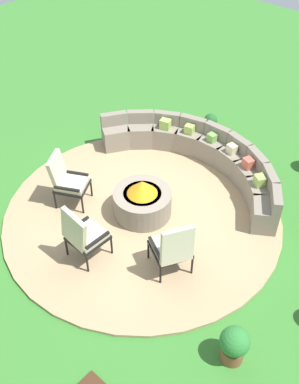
% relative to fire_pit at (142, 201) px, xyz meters
% --- Properties ---
extents(ground_plane, '(24.00, 24.00, 0.00)m').
position_rel_fire_pit_xyz_m(ground_plane, '(0.00, 0.00, -0.37)').
color(ground_plane, '#387A2D').
extents(patio_circle, '(5.28, 5.28, 0.06)m').
position_rel_fire_pit_xyz_m(patio_circle, '(0.00, 0.00, -0.34)').
color(patio_circle, tan).
rests_on(patio_circle, ground_plane).
extents(fire_pit, '(1.10, 1.10, 0.78)m').
position_rel_fire_pit_xyz_m(fire_pit, '(0.00, 0.00, 0.00)').
color(fire_pit, gray).
rests_on(fire_pit, patio_circle).
extents(curved_stone_bench, '(4.48, 1.65, 0.78)m').
position_rel_fire_pit_xyz_m(curved_stone_bench, '(-0.02, 1.84, 0.02)').
color(curved_stone_bench, gray).
rests_on(curved_stone_bench, patio_circle).
extents(lounge_chair_front_left, '(0.79, 0.77, 1.09)m').
position_rel_fire_pit_xyz_m(lounge_chair_front_left, '(-1.28, -0.72, 0.25)').
color(lounge_chair_front_left, black).
rests_on(lounge_chair_front_left, patio_circle).
extents(lounge_chair_front_right, '(0.64, 0.60, 1.17)m').
position_rel_fire_pit_xyz_m(lounge_chair_front_right, '(0.02, -1.48, 0.27)').
color(lounge_chair_front_right, black).
rests_on(lounge_chair_front_right, patio_circle).
extents(lounge_chair_back_left, '(0.82, 0.81, 1.10)m').
position_rel_fire_pit_xyz_m(lounge_chair_back_left, '(1.30, -0.69, 0.25)').
color(lounge_chair_back_left, black).
rests_on(lounge_chair_back_left, patio_circle).
extents(potted_plant_0, '(0.31, 0.31, 0.55)m').
position_rel_fire_pit_xyz_m(potted_plant_0, '(-0.68, 3.08, -0.07)').
color(potted_plant_0, '#605B56').
rests_on(potted_plant_0, ground_plane).
extents(potted_plant_3, '(0.43, 0.43, 0.65)m').
position_rel_fire_pit_xyz_m(potted_plant_3, '(2.94, -1.31, -0.01)').
color(potted_plant_3, brown).
rests_on(potted_plant_3, ground_plane).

